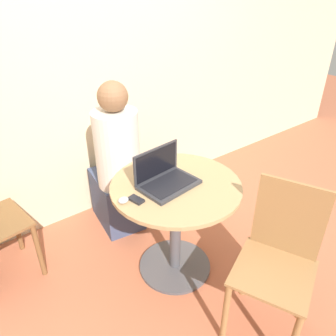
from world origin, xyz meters
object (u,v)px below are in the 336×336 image
cell_phone (136,199)px  person_seated (117,171)px  laptop (165,178)px  chair_empty (277,262)px

cell_phone → person_seated: 0.71m
laptop → chair_empty: size_ratio=0.41×
chair_empty → person_seated: size_ratio=0.75×
cell_phone → person_seated: person_seated is taller
laptop → chair_empty: laptop is taller
laptop → chair_empty: (0.23, -0.70, -0.28)m
laptop → person_seated: bearing=91.5°
laptop → person_seated: (-0.02, 0.61, -0.24)m
cell_phone → chair_empty: 0.85m
cell_phone → person_seated: size_ratio=0.08×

